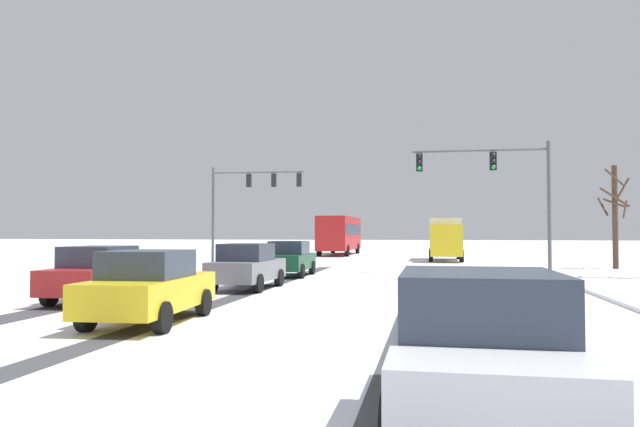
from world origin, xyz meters
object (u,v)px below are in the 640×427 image
Objects in this scene: car_grey_second at (247,266)px; car_yellow_cab_fourth at (150,286)px; traffic_signal_far_left at (249,192)px; car_white_fifth at (479,348)px; car_red_third at (101,274)px; box_truck_delivery at (445,238)px; bus_oncoming at (340,233)px; bare_tree_sidewalk_far at (615,213)px; car_dark_green_lead at (290,258)px; traffic_signal_near_right at (500,179)px.

car_grey_second is 7.92m from car_yellow_cab_fourth.
traffic_signal_far_left is at bearing 107.45° from car_grey_second.
car_grey_second is 15.36m from car_white_fifth.
car_red_third is 0.56× the size of box_truck_delivery.
bus_oncoming is (4.11, 14.00, -2.81)m from traffic_signal_far_left.
bus_oncoming is 1.49× the size of box_truck_delivery.
bus_oncoming is 25.08m from bare_tree_sidewalk_far.
box_truck_delivery is at bearing 89.11° from car_white_fifth.
car_red_third is 36.63m from bus_oncoming.
car_white_fifth is (6.88, -19.96, 0.00)m from car_dark_green_lead.
car_red_third is at bearing -131.87° from traffic_signal_near_right.
car_dark_green_lead and car_red_third have the same top height.
bare_tree_sidewalk_far is (9.59, 28.54, 2.25)m from car_white_fifth.
car_grey_second is 22.30m from bare_tree_sidewalk_far.
car_grey_second is at bearing -134.67° from traffic_signal_near_right.
bus_oncoming is at bearing 100.51° from car_white_fifth.
car_yellow_cab_fourth is at bearing -125.52° from bare_tree_sidewalk_far.
car_red_third is 29.23m from box_truck_delivery.
bare_tree_sidewalk_far is (18.10, -17.34, 1.07)m from bus_oncoming.
traffic_signal_far_left is 1.13× the size of bare_tree_sidewalk_far.
traffic_signal_near_right is at bearing -79.70° from box_truck_delivery.
bare_tree_sidewalk_far is (19.55, 19.24, 2.25)m from car_red_third.
box_truck_delivery is at bearing 68.87° from car_red_third.
traffic_signal_near_right reaches higher than car_grey_second.
traffic_signal_near_right reaches higher than car_dark_green_lead.
traffic_signal_near_right is at bearing 61.85° from car_yellow_cab_fourth.
bare_tree_sidewalk_far is at bearing 54.48° from car_yellow_cab_fourth.
car_dark_green_lead is 0.98× the size of car_yellow_cab_fourth.
traffic_signal_far_left is 1.57× the size of car_grey_second.
traffic_signal_near_right is 1.62× the size of car_white_fifth.
car_dark_green_lead is at bearing -159.30° from traffic_signal_near_right.
bus_oncoming is at bearing 92.67° from car_yellow_cab_fourth.
traffic_signal_near_right and traffic_signal_far_left have the same top height.
traffic_signal_far_left is 19.45m from car_grey_second.
car_grey_second and car_yellow_cab_fourth have the same top height.
box_truck_delivery is (-2.34, 12.89, -3.04)m from traffic_signal_near_right.
bus_oncoming is (-8.51, 45.87, 1.18)m from car_white_fifth.
traffic_signal_near_right reaches higher than car_red_third.
car_white_fifth is 30.19m from bare_tree_sidewalk_far.
traffic_signal_near_right is at bearing -27.87° from traffic_signal_far_left.
car_grey_second is at bearing -138.08° from bare_tree_sidewalk_far.
box_truck_delivery is (0.57, 36.54, 0.82)m from car_white_fifth.
car_dark_green_lead is 0.72× the size of bare_tree_sidewalk_far.
traffic_signal_near_right is at bearing 48.13° from car_red_third.
traffic_signal_far_left reaches higher than car_white_fifth.
traffic_signal_far_left is (-15.53, 8.22, 0.13)m from traffic_signal_near_right.
car_dark_green_lead is at bearing 89.67° from car_grey_second.
car_yellow_cab_fourth is 31.59m from box_truck_delivery.
traffic_signal_far_left is at bearing 96.72° from car_red_third.
car_yellow_cab_fourth is 40.13m from bus_oncoming.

